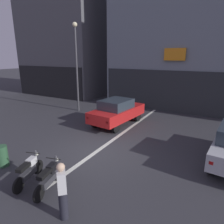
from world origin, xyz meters
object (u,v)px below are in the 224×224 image
(person_by_motorcycles, at_px, (62,191))
(trash_bin, at_px, (2,156))
(car_red_crossing_near, at_px, (117,111))
(motorcycle_black_row_left_mid, at_px, (49,177))
(motorcycle_white_row_leftmost, at_px, (29,170))
(street_lamp, at_px, (76,59))

(person_by_motorcycles, bearing_deg, trash_bin, 168.49)
(car_red_crossing_near, relative_size, motorcycle_black_row_left_mid, 2.60)
(motorcycle_white_row_leftmost, bearing_deg, person_by_motorcycles, -16.15)
(car_red_crossing_near, xyz_separation_m, trash_bin, (-1.54, -6.75, -0.46))
(motorcycle_white_row_leftmost, relative_size, person_by_motorcycles, 0.97)
(street_lamp, bearing_deg, car_red_crossing_near, -18.45)
(street_lamp, height_order, person_by_motorcycles, street_lamp)
(motorcycle_white_row_leftmost, height_order, person_by_motorcycles, person_by_motorcycles)
(car_red_crossing_near, bearing_deg, street_lamp, 161.55)
(person_by_motorcycles, bearing_deg, street_lamp, 126.95)
(car_red_crossing_near, relative_size, motorcycle_white_row_leftmost, 2.64)
(street_lamp, distance_m, trash_bin, 9.37)
(car_red_crossing_near, height_order, street_lamp, street_lamp)
(motorcycle_black_row_left_mid, height_order, person_by_motorcycles, person_by_motorcycles)
(car_red_crossing_near, height_order, motorcycle_white_row_leftmost, car_red_crossing_near)
(person_by_motorcycles, bearing_deg, motorcycle_white_row_leftmost, 163.85)
(motorcycle_black_row_left_mid, xyz_separation_m, trash_bin, (-2.74, 0.13, -0.03))
(motorcycle_white_row_leftmost, bearing_deg, car_red_crossing_near, 92.35)
(person_by_motorcycles, relative_size, trash_bin, 1.96)
(motorcycle_black_row_left_mid, distance_m, trash_bin, 2.75)
(person_by_motorcycles, height_order, trash_bin, person_by_motorcycles)
(car_red_crossing_near, distance_m, street_lamp, 5.53)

